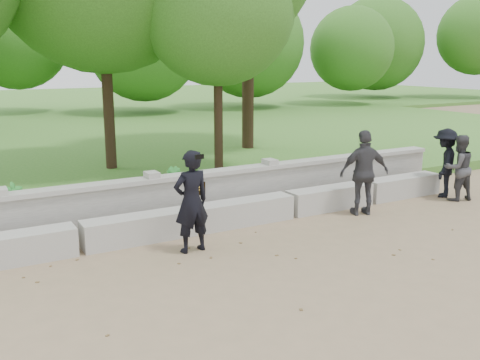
# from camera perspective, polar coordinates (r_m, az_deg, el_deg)

# --- Properties ---
(ground) EXTENTS (80.00, 80.00, 0.00)m
(ground) POSITION_cam_1_polar(r_m,az_deg,el_deg) (7.86, 1.10, -9.36)
(ground) COLOR #917959
(ground) RESTS_ON ground
(lawn) EXTENTS (40.00, 22.00, 0.25)m
(lawn) POSITION_cam_1_polar(r_m,az_deg,el_deg) (20.79, -19.05, 4.25)
(lawn) COLOR #357224
(lawn) RESTS_ON ground
(concrete_bench) EXTENTS (11.90, 0.45, 0.45)m
(concrete_bench) POSITION_cam_1_polar(r_m,az_deg,el_deg) (9.38, -4.85, -4.24)
(concrete_bench) COLOR beige
(concrete_bench) RESTS_ON ground
(parapet_wall) EXTENTS (12.50, 0.35, 0.90)m
(parapet_wall) POSITION_cam_1_polar(r_m,az_deg,el_deg) (9.93, -6.57, -1.88)
(parapet_wall) COLOR #B7B4AD
(parapet_wall) RESTS_ON ground
(man_main) EXTENTS (0.62, 0.56, 1.62)m
(man_main) POSITION_cam_1_polar(r_m,az_deg,el_deg) (8.30, -5.21, -2.30)
(man_main) COLOR black
(man_main) RESTS_ON ground
(visitor_left) EXTENTS (0.78, 0.66, 1.41)m
(visitor_left) POSITION_cam_1_polar(r_m,az_deg,el_deg) (12.25, 22.26, 1.21)
(visitor_left) COLOR #3C3C40
(visitor_left) RESTS_ON ground
(visitor_mid) EXTENTS (1.12, 1.01, 1.50)m
(visitor_mid) POSITION_cam_1_polar(r_m,az_deg,el_deg) (12.46, 21.01, 1.71)
(visitor_mid) COLOR black
(visitor_mid) RESTS_ON ground
(visitor_right) EXTENTS (1.05, 0.70, 1.65)m
(visitor_right) POSITION_cam_1_polar(r_m,az_deg,el_deg) (10.53, 13.11, 0.75)
(visitor_right) COLOR #38383C
(visitor_right) RESTS_ON ground
(shrub_a) EXTENTS (0.38, 0.31, 0.64)m
(shrub_a) POSITION_cam_1_polar(r_m,az_deg,el_deg) (10.08, -22.89, -2.00)
(shrub_a) COLOR #308E34
(shrub_a) RESTS_ON lawn
(shrub_b) EXTENTS (0.45, 0.45, 0.64)m
(shrub_b) POSITION_cam_1_polar(r_m,az_deg,el_deg) (10.62, -6.92, -0.32)
(shrub_b) COLOR #308E34
(shrub_b) RESTS_ON lawn
(shrub_c) EXTENTS (0.67, 0.68, 0.57)m
(shrub_c) POSITION_cam_1_polar(r_m,az_deg,el_deg) (11.71, 3.73, 0.79)
(shrub_c) COLOR #308E34
(shrub_c) RESTS_ON lawn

